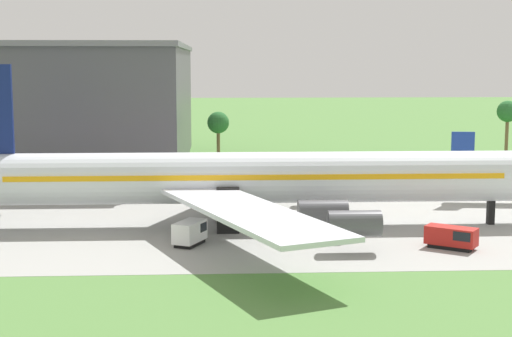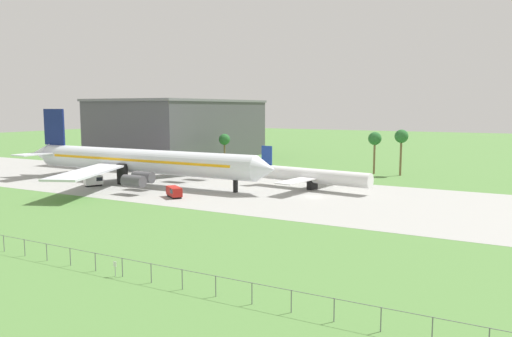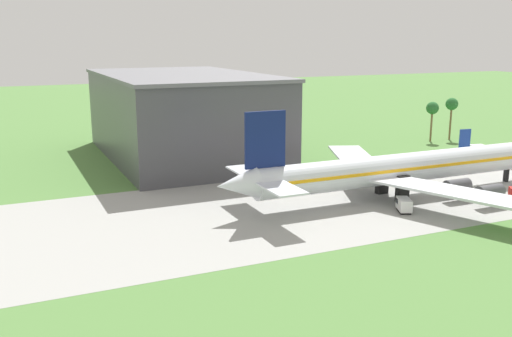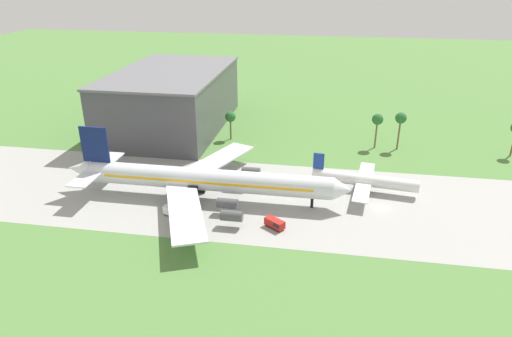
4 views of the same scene
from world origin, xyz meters
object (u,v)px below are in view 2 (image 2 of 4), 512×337
Objects in this scene: regional_aircraft at (312,176)px; fuel_truck at (94,181)px; no_stopping_sign at (115,267)px; jet_airliner at (137,161)px; baggage_tug at (174,192)px; terminal_building at (182,129)px.

fuel_truck is (-46.27, -19.98, -1.73)m from regional_aircraft.
no_stopping_sign is at bearing -87.15° from regional_aircraft.
jet_airliner reaches higher than regional_aircraft.
regional_aircraft is 30.89m from baggage_tug.
terminal_building reaches higher than baggage_tug.
fuel_truck is at bearing -156.65° from regional_aircraft.
baggage_tug is 47.68m from no_stopping_sign.
jet_airliner is at bearing 56.03° from fuel_truck.
no_stopping_sign is at bearing -50.21° from jet_airliner.
regional_aircraft is at bearing 92.85° from no_stopping_sign.
fuel_truck is 66.03m from terminal_building.
regional_aircraft is 50.43m from fuel_truck.
no_stopping_sign is (23.85, -41.28, -0.13)m from baggage_tug.
fuel_truck reaches higher than baggage_tug.
regional_aircraft is at bearing 23.35° from fuel_truck.
fuel_truck is 66.33m from no_stopping_sign.
regional_aircraft reaches higher than baggage_tug.
terminal_building reaches higher than no_stopping_sign.
regional_aircraft is at bearing 47.94° from baggage_tug.
regional_aircraft is 16.53× the size of no_stopping_sign.
baggage_tug is at bearing -6.49° from fuel_truck.
terminal_building is (-67.12, 42.00, 7.45)m from regional_aircraft.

